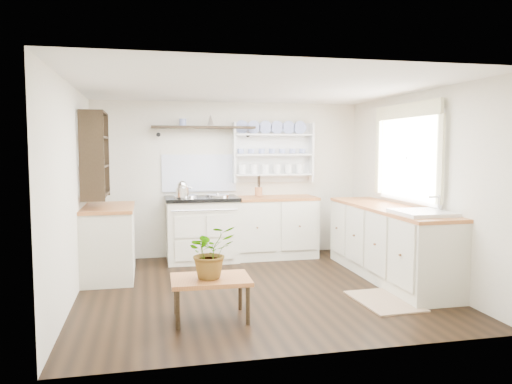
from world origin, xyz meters
TOP-DOWN VIEW (x-y plane):
  - floor at (0.00, 0.00)m, footprint 4.00×3.80m
  - wall_back at (0.00, 1.90)m, footprint 4.00×0.02m
  - wall_right at (2.00, 0.00)m, footprint 0.02×3.80m
  - wall_left at (-2.00, 0.00)m, footprint 0.02×3.80m
  - ceiling at (0.00, 0.00)m, footprint 4.00×3.80m
  - window at (1.95, 0.15)m, footprint 0.08×1.55m
  - aga_cooker at (-0.46, 1.57)m, footprint 1.04×0.72m
  - back_cabinets at (0.60, 1.60)m, footprint 1.27×0.63m
  - right_cabinets at (1.70, 0.10)m, footprint 0.62×2.43m
  - belfast_sink at (1.70, -0.65)m, footprint 0.55×0.60m
  - left_cabinets at (-1.70, 0.90)m, footprint 0.62×1.13m
  - plate_rack at (0.65, 1.86)m, footprint 1.20×0.22m
  - high_shelf at (-0.40, 1.78)m, footprint 1.50×0.29m
  - left_shelving at (-1.84, 0.90)m, footprint 0.28×0.80m
  - kettle at (-0.74, 1.45)m, footprint 0.19×0.19m
  - utensil_crock at (0.40, 1.68)m, footprint 0.11×0.11m
  - center_table at (-0.65, -0.91)m, footprint 0.75×0.54m
  - potted_plant at (-0.65, -0.91)m, footprint 0.55×0.51m
  - floor_rug at (1.21, -0.78)m, footprint 0.59×0.87m

SIDE VIEW (x-z plane):
  - floor at x=0.00m, z-range -0.01..0.01m
  - floor_rug at x=1.21m, z-range 0.00..0.02m
  - center_table at x=-0.65m, z-range 0.15..0.56m
  - right_cabinets at x=1.70m, z-range 0.01..0.91m
  - left_cabinets at x=-1.70m, z-range 0.01..0.91m
  - back_cabinets at x=0.60m, z-range 0.01..0.91m
  - aga_cooker at x=-0.46m, z-range -0.01..0.95m
  - potted_plant at x=-0.65m, z-range 0.40..0.90m
  - belfast_sink at x=1.70m, z-range 0.58..1.03m
  - utensil_crock at x=0.40m, z-range 0.91..1.04m
  - kettle at x=-0.74m, z-range 0.93..1.16m
  - wall_back at x=0.00m, z-range 0.00..2.30m
  - wall_right at x=2.00m, z-range 0.00..2.30m
  - wall_left at x=-2.00m, z-range 0.00..2.30m
  - left_shelving at x=-1.84m, z-range 1.02..2.08m
  - plate_rack at x=0.65m, z-range 1.11..2.01m
  - window at x=1.95m, z-range 0.95..2.17m
  - high_shelf at x=-0.40m, z-range 1.83..1.99m
  - ceiling at x=0.00m, z-range 2.29..2.30m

